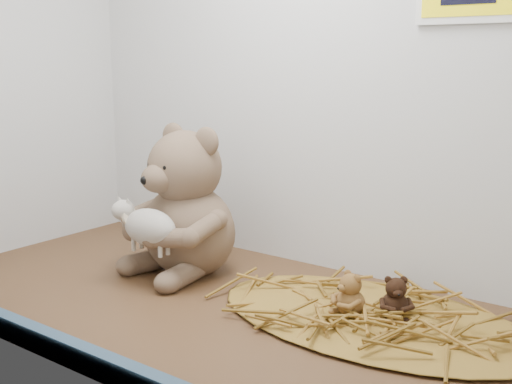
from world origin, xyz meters
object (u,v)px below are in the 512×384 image
Objects in this scene: mini_teddy_tan at (351,292)px; mini_teddy_brown at (396,295)px; toy_lamb at (150,227)px; main_teddy at (188,200)px.

mini_teddy_tan is 7.20cm from mini_teddy_brown.
toy_lamb is at bearing 158.75° from mini_teddy_brown.
toy_lamb is 46.54cm from mini_teddy_brown.
main_teddy is at bearing 145.29° from mini_teddy_brown.
mini_teddy_brown is (44.50, 11.74, -6.93)cm from toy_lamb.
main_teddy is 11.24cm from toy_lamb.
mini_teddy_brown is (6.28, 3.52, -0.20)cm from mini_teddy_tan.
main_teddy reaches higher than mini_teddy_tan.
toy_lamb is 2.04× the size of mini_teddy_tan.
mini_teddy_tan is at bearing 6.86° from main_teddy.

